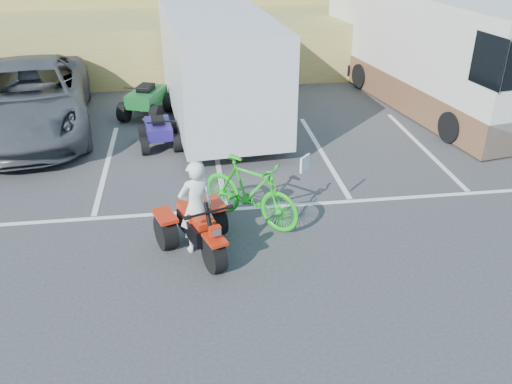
{
  "coord_description": "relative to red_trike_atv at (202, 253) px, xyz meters",
  "views": [
    {
      "loc": [
        -0.7,
        -7.4,
        5.62
      ],
      "look_at": [
        0.48,
        1.23,
        1.0
      ],
      "focal_mm": 38.0,
      "sensor_mm": 36.0,
      "label": 1
    }
  ],
  "objects": [
    {
      "name": "grey_pickup",
      "position": [
        -4.36,
        6.76,
        0.93
      ],
      "size": [
        3.99,
        7.07,
        1.86
      ],
      "primitive_type": "imported",
      "rotation": [
        0.0,
        0.0,
        0.14
      ],
      "color": "#47494E",
      "rests_on": "ground"
    },
    {
      "name": "parking_stripes",
      "position": [
        1.44,
        3.19,
        0.0
      ],
      "size": [
        28.0,
        5.16,
        0.01
      ],
      "color": "white",
      "rests_on": "ground"
    },
    {
      "name": "red_trike_atv",
      "position": [
        0.0,
        0.0,
        0.0
      ],
      "size": [
        1.81,
        2.06,
        1.12
      ],
      "primitive_type": null,
      "rotation": [
        0.0,
        0.0,
        0.35
      ],
      "color": "red",
      "rests_on": "ground"
    },
    {
      "name": "grass_embankment",
      "position": [
        0.57,
        14.6,
        1.42
      ],
      "size": [
        40.0,
        8.5,
        3.1
      ],
      "color": "olive",
      "rests_on": "ground"
    },
    {
      "name": "quad_atv_blue",
      "position": [
        -0.86,
        5.13,
        0.0
      ],
      "size": [
        1.16,
        1.46,
        0.88
      ],
      "primitive_type": null,
      "rotation": [
        0.0,
        0.0,
        0.12
      ],
      "color": "navy",
      "rests_on": "ground"
    },
    {
      "name": "ground",
      "position": [
        0.57,
        -0.88,
        0.0
      ],
      "size": [
        100.0,
        100.0,
        0.0
      ],
      "primitive_type": "plane",
      "color": "#363639",
      "rests_on": "ground"
    },
    {
      "name": "quad_atv_green",
      "position": [
        -1.26,
        7.5,
        0.0
      ],
      "size": [
        1.73,
        1.98,
        1.08
      ],
      "primitive_type": null,
      "rotation": [
        0.0,
        0.0,
        -0.35
      ],
      "color": "#135723",
      "rests_on": "ground"
    },
    {
      "name": "green_dirt_bike",
      "position": [
        1.02,
        1.01,
        0.67
      ],
      "size": [
        2.08,
        1.98,
        1.35
      ],
      "primitive_type": "imported",
      "rotation": [
        0.0,
        0.0,
        0.83
      ],
      "color": "#14BF19",
      "rests_on": "ground"
    },
    {
      "name": "rider",
      "position": [
        -0.05,
        0.14,
        0.89
      ],
      "size": [
        0.76,
        0.62,
        1.78
      ],
      "primitive_type": "imported",
      "rotation": [
        0.0,
        0.0,
        3.49
      ],
      "color": "white",
      "rests_on": "ground"
    },
    {
      "name": "rv_motorhome",
      "position": [
        7.36,
        7.77,
        1.45
      ],
      "size": [
        3.97,
        9.55,
        3.34
      ],
      "rotation": [
        0.0,
        0.0,
        0.18
      ],
      "color": "silver",
      "rests_on": "ground"
    },
    {
      "name": "cargo_trailer",
      "position": [
        0.84,
        6.7,
        1.67
      ],
      "size": [
        3.23,
        6.82,
        3.08
      ],
      "rotation": [
        0.0,
        0.0,
        0.09
      ],
      "color": "silver",
      "rests_on": "ground"
    }
  ]
}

